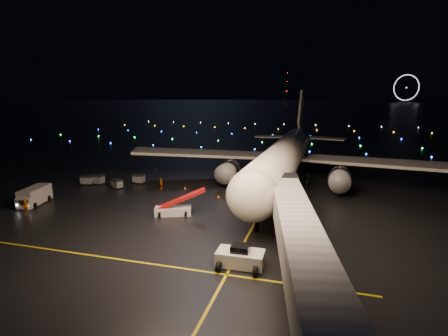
# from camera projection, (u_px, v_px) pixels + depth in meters

# --- Properties ---
(ground) EXTENTS (2000.00, 2000.00, 0.00)m
(ground) POSITION_uv_depth(u_px,v_px,m) (302.00, 111.00, 326.46)
(ground) COLOR black
(ground) RESTS_ON ground
(lane_centre) EXTENTS (0.25, 80.00, 0.02)m
(lane_centre) POSITION_uv_depth(u_px,v_px,m) (269.00, 197.00, 55.03)
(lane_centre) COLOR #D0BA09
(lane_centre) RESTS_ON ground
(lane_cross) EXTENTS (60.00, 0.25, 0.02)m
(lane_cross) POSITION_uv_depth(u_px,v_px,m) (68.00, 252.00, 36.03)
(lane_cross) COLOR #D0BA09
(lane_cross) RESTS_ON ground
(airliner) EXTENTS (60.92, 58.04, 16.80)m
(airliner) POSITION_uv_depth(u_px,v_px,m) (287.00, 136.00, 63.72)
(airliner) COLOR silver
(airliner) RESTS_ON ground
(pushback_tug) EXTENTS (4.51, 2.43, 2.13)m
(pushback_tug) POSITION_uv_depth(u_px,v_px,m) (240.00, 255.00, 32.92)
(pushback_tug) COLOR beige
(pushback_tug) RESTS_ON ground
(belt_loader) EXTENTS (7.34, 4.28, 3.45)m
(belt_loader) POSITION_uv_depth(u_px,v_px,m) (173.00, 202.00, 46.84)
(belt_loader) COLOR beige
(belt_loader) RESTS_ON ground
(service_truck) EXTENTS (3.55, 7.23, 2.55)m
(service_truck) POSITION_uv_depth(u_px,v_px,m) (35.00, 195.00, 51.65)
(service_truck) COLOR beige
(service_truck) RESTS_ON ground
(crew_b) EXTENTS (0.94, 0.75, 1.87)m
(crew_b) POSITION_uv_depth(u_px,v_px,m) (26.00, 206.00, 47.67)
(crew_b) COLOR #FF8A02
(crew_b) RESTS_ON ground
(crew_c) EXTENTS (1.09, 1.06, 1.84)m
(crew_c) POSITION_uv_depth(u_px,v_px,m) (161.00, 184.00, 59.95)
(crew_c) COLOR #FF8A02
(crew_c) RESTS_ON ground
(safety_cone_0) EXTENTS (0.63, 0.63, 0.54)m
(safety_cone_0) POSITION_uv_depth(u_px,v_px,m) (219.00, 196.00, 54.91)
(safety_cone_0) COLOR #FF4F0C
(safety_cone_0) RESTS_ON ground
(safety_cone_1) EXTENTS (0.58, 0.58, 0.52)m
(safety_cone_1) POSITION_uv_depth(u_px,v_px,m) (229.00, 179.00, 65.94)
(safety_cone_1) COLOR #FF4F0C
(safety_cone_1) RESTS_ON ground
(safety_cone_2) EXTENTS (0.49, 0.49, 0.52)m
(safety_cone_2) POSITION_uv_depth(u_px,v_px,m) (185.00, 188.00, 59.82)
(safety_cone_2) COLOR #FF4F0C
(safety_cone_2) RESTS_ON ground
(safety_cone_3) EXTENTS (0.55, 0.55, 0.48)m
(safety_cone_3) POSITION_uv_depth(u_px,v_px,m) (156.00, 168.00, 76.20)
(safety_cone_3) COLOR #FF4F0C
(safety_cone_3) RESTS_ON ground
(ferris_wheel) EXTENTS (49.33, 16.80, 52.00)m
(ferris_wheel) POSITION_uv_depth(u_px,v_px,m) (406.00, 89.00, 671.02)
(ferris_wheel) COLOR black
(ferris_wheel) RESTS_ON ground
(radio_mast) EXTENTS (1.80, 1.80, 64.00)m
(radio_mast) POSITION_uv_depth(u_px,v_px,m) (287.00, 86.00, 749.91)
(radio_mast) COLOR black
(radio_mast) RESTS_ON ground
(taxiway_lights) EXTENTS (164.00, 92.00, 0.36)m
(taxiway_lights) POSITION_uv_depth(u_px,v_px,m) (273.00, 133.00, 143.83)
(taxiway_lights) COLOR black
(taxiway_lights) RESTS_ON ground
(baggage_cart_0) EXTENTS (1.94, 1.38, 1.62)m
(baggage_cart_0) POSITION_uv_depth(u_px,v_px,m) (139.00, 179.00, 63.79)
(baggage_cart_0) COLOR slate
(baggage_cart_0) RESTS_ON ground
(baggage_cart_1) EXTENTS (2.05, 1.49, 1.68)m
(baggage_cart_1) POSITION_uv_depth(u_px,v_px,m) (98.00, 179.00, 63.17)
(baggage_cart_1) COLOR slate
(baggage_cart_1) RESTS_ON ground
(baggage_cart_2) EXTENTS (2.13, 1.84, 1.52)m
(baggage_cart_2) POSITION_uv_depth(u_px,v_px,m) (117.00, 184.00, 60.42)
(baggage_cart_2) COLOR slate
(baggage_cart_2) RESTS_ON ground
(baggage_cart_3) EXTENTS (2.23, 1.83, 1.64)m
(baggage_cart_3) POSITION_uv_depth(u_px,v_px,m) (87.00, 180.00, 62.82)
(baggage_cart_3) COLOR slate
(baggage_cart_3) RESTS_ON ground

